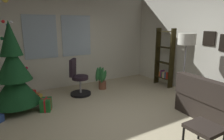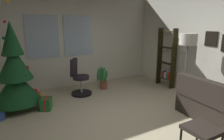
# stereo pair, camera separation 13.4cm
# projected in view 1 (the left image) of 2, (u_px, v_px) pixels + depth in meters

# --- Properties ---
(ground_plane) EXTENTS (5.26, 6.02, 0.10)m
(ground_plane) POSITION_uv_depth(u_px,v_px,m) (130.00, 129.00, 3.75)
(ground_plane) COLOR #C2B793
(wall_back_with_windows) EXTENTS (5.26, 0.12, 2.81)m
(wall_back_with_windows) POSITION_uv_depth(u_px,v_px,m) (71.00, 40.00, 5.95)
(wall_back_with_windows) COLOR silver
(wall_back_with_windows) RESTS_ON ground_plane
(wall_right_with_frames) EXTENTS (0.12, 6.02, 2.81)m
(wall_right_with_frames) POSITION_uv_depth(u_px,v_px,m) (221.00, 45.00, 4.75)
(wall_right_with_frames) COLOR silver
(wall_right_with_frames) RESTS_ON ground_plane
(footstool) EXTENTS (0.46, 0.47, 0.40)m
(footstool) POSITION_uv_depth(u_px,v_px,m) (204.00, 129.00, 2.98)
(footstool) COLOR #2B241F
(footstool) RESTS_ON ground_plane
(holiday_tree) EXTENTS (1.04, 1.04, 2.44)m
(holiday_tree) POSITION_uv_depth(u_px,v_px,m) (14.00, 75.00, 4.28)
(holiday_tree) COLOR #4C331E
(holiday_tree) RESTS_ON ground_plane
(gift_box_red) EXTENTS (0.40, 0.40, 0.28)m
(gift_box_red) POSITION_uv_depth(u_px,v_px,m) (28.00, 96.00, 4.91)
(gift_box_red) COLOR red
(gift_box_red) RESTS_ON ground_plane
(gift_box_green) EXTENTS (0.32, 0.35, 0.28)m
(gift_box_green) POSITION_uv_depth(u_px,v_px,m) (46.00, 105.00, 4.39)
(gift_box_green) COLOR #1E722D
(gift_box_green) RESTS_ON ground_plane
(gift_box_gold) EXTENTS (0.32, 0.35, 0.17)m
(gift_box_gold) POSITION_uv_depth(u_px,v_px,m) (36.00, 97.00, 5.00)
(gift_box_gold) COLOR gold
(gift_box_gold) RESTS_ON ground_plane
(office_chair) EXTENTS (0.59, 0.58, 1.00)m
(office_chair) POSITION_uv_depth(u_px,v_px,m) (78.00, 81.00, 5.31)
(office_chair) COLOR black
(office_chair) RESTS_ON ground_plane
(bookshelf) EXTENTS (0.18, 0.64, 1.78)m
(bookshelf) POSITION_uv_depth(u_px,v_px,m) (165.00, 61.00, 6.05)
(bookshelf) COLOR black
(bookshelf) RESTS_ON ground_plane
(floor_lamp) EXTENTS (0.43, 0.43, 1.68)m
(floor_lamp) POSITION_uv_depth(u_px,v_px,m) (187.00, 42.00, 4.87)
(floor_lamp) COLOR slate
(floor_lamp) RESTS_ON ground_plane
(potted_plant) EXTENTS (0.43, 0.45, 0.67)m
(potted_plant) POSITION_uv_depth(u_px,v_px,m) (101.00, 79.00, 5.84)
(potted_plant) COLOR brown
(potted_plant) RESTS_ON ground_plane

